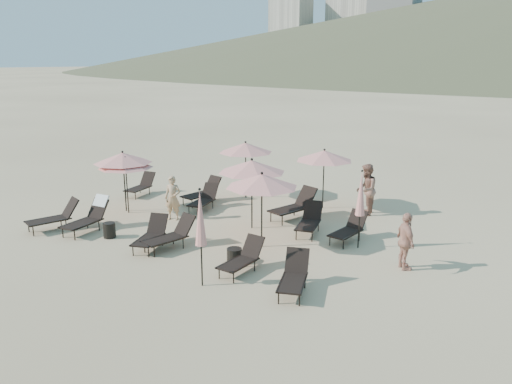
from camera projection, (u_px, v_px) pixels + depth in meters
The scene contains 27 objects.
ground at pixel (197, 257), 14.23m from camera, with size 800.00×800.00×0.00m, color #D6BA8C.
hotel_skyline at pixel (366, 26), 278.73m from camera, with size 109.00×82.00×55.00m.
lounger_0 at pixel (55, 216), 16.44m from camera, with size 1.15×1.78×0.96m.
lounger_1 at pixel (89, 216), 16.27m from camera, with size 0.75×1.76×1.07m.
lounger_2 at pixel (151, 234), 14.81m from camera, with size 1.04×1.64×0.88m.
lounger_3 at pixel (171, 234), 14.75m from camera, with size 0.99×1.72×0.93m.
lounger_4 at pixel (243, 258), 13.10m from camera, with size 0.65×1.51×0.85m.
lounger_5 at pixel (294, 276), 11.98m from camera, with size 1.05×1.64×0.88m.
lounger_6 at pixel (141, 185), 20.67m from camera, with size 0.77×1.58×0.87m.
lounger_7 at pixel (203, 191), 19.55m from camera, with size 0.93×1.77×0.96m.
lounger_8 at pixel (204, 199), 18.64m from camera, with size 0.83×1.62×0.89m.
lounger_9 at pixel (294, 205), 17.53m from camera, with size 1.23×1.96×1.05m.
lounger_10 at pixel (309, 220), 16.07m from camera, with size 0.97×1.70×0.92m.
lounger_11 at pixel (349, 229), 15.35m from camera, with size 0.80×1.58×0.87m.
umbrella_open_0 at pixel (125, 163), 17.87m from camera, with size 1.95×1.95×2.10m.
umbrella_open_1 at pixel (252, 166), 16.13m from camera, with size 2.21×2.21×2.38m.
umbrella_open_2 at pixel (262, 181), 14.47m from camera, with size 2.14×2.14×2.31m.
umbrella_open_3 at pixel (246, 148), 19.85m from camera, with size 2.17×2.17×2.33m.
umbrella_open_4 at pixel (324, 156), 18.42m from camera, with size 2.12×2.12×2.28m.
umbrella_open_5 at pixel (123, 158), 18.06m from camera, with size 2.11×2.11×2.27m.
umbrella_closed_0 at pixel (200, 219), 11.95m from camera, with size 0.29×0.29×2.51m.
umbrella_closed_1 at pixel (361, 194), 14.48m from camera, with size 0.28×0.28×2.38m.
side_table_0 at pixel (109, 230), 15.71m from camera, with size 0.39×0.39×0.48m, color black.
side_table_1 at pixel (234, 255), 13.77m from camera, with size 0.43×0.43×0.41m, color black.
beachgoer_a at pixel (173, 198), 17.38m from camera, with size 0.57×0.37×1.56m, color tan.
beachgoer_b at pixel (366, 190), 17.88m from camera, with size 0.91×0.71×1.87m, color #9E6651.
beachgoer_c at pixel (406, 241), 13.19m from camera, with size 0.92×0.38×1.57m, color tan.
Camera 1 is at (8.43, -10.41, 5.41)m, focal length 35.00 mm.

